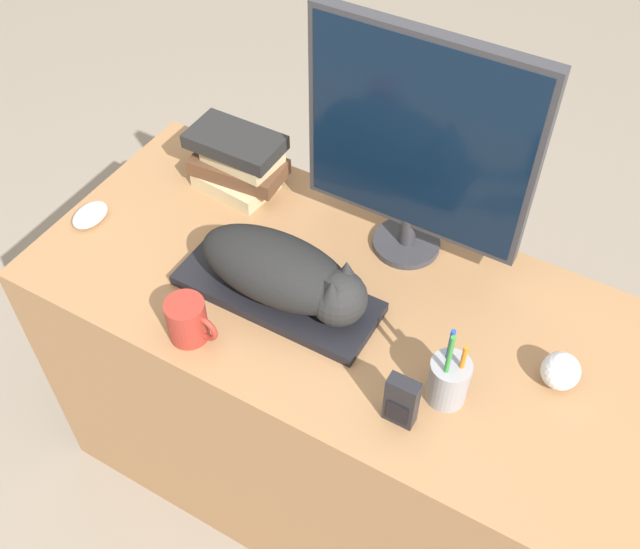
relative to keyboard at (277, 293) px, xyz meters
The scene contains 10 objects.
desk 0.42m from the keyboard, 24.14° to the left, with size 1.39×0.62×0.76m.
keyboard is the anchor object (origin of this frame).
cat 0.08m from the keyboard, ahead, with size 0.37×0.16×0.13m.
monitor 0.41m from the keyboard, 57.82° to the left, with size 0.47×0.15×0.52m.
computer_mouse 0.49m from the keyboard, behind, with size 0.06×0.09×0.03m.
coffee_mug 0.20m from the keyboard, 119.71° to the right, with size 0.11×0.08×0.09m.
pen_cup 0.40m from the keyboard, ahead, with size 0.08×0.08×0.20m.
baseball 0.57m from the keyboard, ahead, with size 0.07×0.07×0.07m.
phone 0.37m from the keyboard, 21.43° to the right, with size 0.06×0.03×0.12m.
book_stack 0.37m from the keyboard, 136.32° to the left, with size 0.23×0.14×0.14m.
Camera 1 is at (0.43, -0.58, 1.95)m, focal length 42.00 mm.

